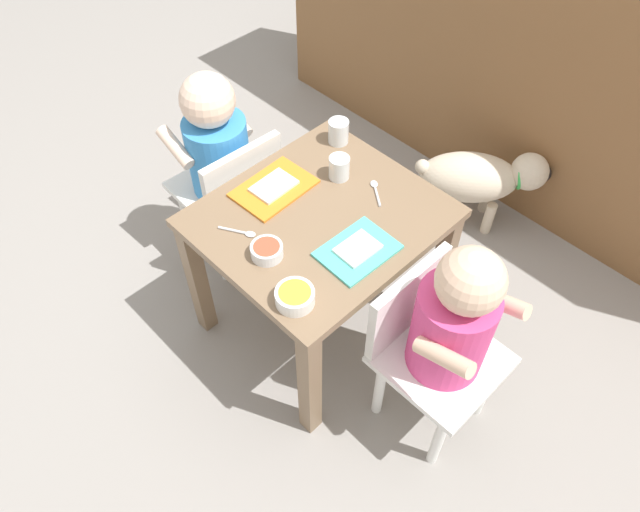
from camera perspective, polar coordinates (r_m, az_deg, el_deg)
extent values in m
plane|color=gray|center=(1.90, 0.00, -5.95)|extent=(7.00, 7.00, 0.00)
cube|color=brown|center=(2.24, 20.53, 17.38)|extent=(2.02, 0.40, 0.95)
cube|color=#7A6047|center=(1.54, 0.00, 3.65)|extent=(0.53, 0.59, 0.03)
cube|color=#7A6047|center=(1.75, -11.63, -2.22)|extent=(0.04, 0.04, 0.45)
cube|color=#7A6047|center=(1.53, -1.00, -12.19)|extent=(0.04, 0.04, 0.45)
cube|color=#7A6047|center=(1.96, 0.77, 6.33)|extent=(0.04, 0.04, 0.45)
cube|color=#7A6047|center=(1.77, 11.48, -1.28)|extent=(0.04, 0.04, 0.45)
cube|color=white|center=(1.92, -9.23, 6.42)|extent=(0.29, 0.29, 0.02)
cube|color=white|center=(1.75, -7.27, 7.11)|extent=(0.04, 0.27, 0.22)
cylinder|color=#388CD8|center=(1.83, -9.74, 9.37)|extent=(0.19, 0.19, 0.24)
sphere|color=beige|center=(1.72, -10.80, 14.37)|extent=(0.16, 0.16, 0.16)
cylinder|color=white|center=(2.11, -8.15, 6.29)|extent=(0.03, 0.03, 0.27)
cylinder|color=white|center=(2.05, -12.63, 3.63)|extent=(0.03, 0.03, 0.27)
cylinder|color=white|center=(1.99, -4.74, 3.37)|extent=(0.03, 0.03, 0.27)
cylinder|color=white|center=(1.92, -9.38, 0.45)|extent=(0.03, 0.03, 0.27)
cylinder|color=beige|center=(1.87, -8.26, 12.93)|extent=(0.15, 0.05, 0.09)
cylinder|color=beige|center=(1.79, -13.63, 10.05)|extent=(0.15, 0.05, 0.09)
cube|color=white|center=(1.54, 11.47, -9.75)|extent=(0.28, 0.28, 0.02)
cube|color=white|center=(1.47, 8.30, -4.43)|extent=(0.02, 0.27, 0.22)
cylinder|color=#D83F7F|center=(1.42, 12.32, -6.97)|extent=(0.19, 0.19, 0.26)
sphere|color=beige|center=(1.26, 14.13, -2.39)|extent=(0.15, 0.15, 0.15)
cylinder|color=white|center=(1.60, 11.28, -16.71)|extent=(0.03, 0.03, 0.27)
cylinder|color=white|center=(1.69, 15.54, -12.05)|extent=(0.03, 0.03, 0.27)
cylinder|color=white|center=(1.64, 5.72, -12.32)|extent=(0.03, 0.03, 0.27)
cylinder|color=white|center=(1.73, 10.20, -8.08)|extent=(0.03, 0.03, 0.27)
cylinder|color=beige|center=(1.31, 11.73, -9.42)|extent=(0.15, 0.04, 0.09)
cylinder|color=beige|center=(1.42, 16.81, -4.19)|extent=(0.15, 0.04, 0.09)
ellipsoid|color=beige|center=(2.10, 13.99, 7.32)|extent=(0.37, 0.35, 0.17)
sphere|color=beige|center=(2.11, 19.38, 7.61)|extent=(0.13, 0.13, 0.13)
sphere|color=black|center=(2.13, 20.50, 7.40)|extent=(0.06, 0.06, 0.06)
torus|color=green|center=(2.11, 18.37, 7.46)|extent=(0.09, 0.10, 0.11)
sphere|color=beige|center=(2.06, 9.75, 8.41)|extent=(0.05, 0.05, 0.05)
cylinder|color=beige|center=(2.17, 15.80, 3.50)|extent=(0.04, 0.04, 0.13)
cylinder|color=beige|center=(2.24, 15.58, 5.47)|extent=(0.04, 0.04, 0.13)
cylinder|color=beige|center=(2.14, 10.97, 3.92)|extent=(0.04, 0.04, 0.13)
cylinder|color=beige|center=(2.22, 10.89, 5.90)|extent=(0.04, 0.04, 0.13)
cube|color=orange|center=(1.60, -4.42, 6.48)|extent=(0.15, 0.22, 0.01)
cube|color=white|center=(1.60, -4.44, 6.69)|extent=(0.08, 0.12, 0.01)
cube|color=#4CC6BC|center=(1.45, 3.61, 0.52)|extent=(0.14, 0.19, 0.01)
cube|color=white|center=(1.44, 3.63, 0.72)|extent=(0.08, 0.10, 0.01)
cylinder|color=white|center=(1.73, 1.77, 11.79)|extent=(0.06, 0.06, 0.07)
cylinder|color=silver|center=(1.74, 1.76, 11.40)|extent=(0.05, 0.05, 0.04)
cylinder|color=white|center=(1.62, 1.84, 8.44)|extent=(0.06, 0.06, 0.06)
cylinder|color=silver|center=(1.62, 1.83, 8.12)|extent=(0.05, 0.05, 0.04)
cylinder|color=white|center=(1.44, -5.10, 0.49)|extent=(0.08, 0.08, 0.03)
cylinder|color=#D84C33|center=(1.43, -5.13, 0.84)|extent=(0.06, 0.06, 0.01)
cylinder|color=white|center=(1.34, -2.41, -3.92)|extent=(0.09, 0.09, 0.04)
cylinder|color=gold|center=(1.33, -2.44, -3.53)|extent=(0.07, 0.07, 0.01)
cylinder|color=silver|center=(1.58, 5.50, 5.71)|extent=(0.06, 0.05, 0.01)
ellipsoid|color=silver|center=(1.62, 5.18, 6.88)|extent=(0.03, 0.03, 0.01)
cylinder|color=silver|center=(1.51, -8.36, 2.45)|extent=(0.07, 0.04, 0.01)
ellipsoid|color=silver|center=(1.49, -6.68, 2.09)|extent=(0.03, 0.03, 0.01)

